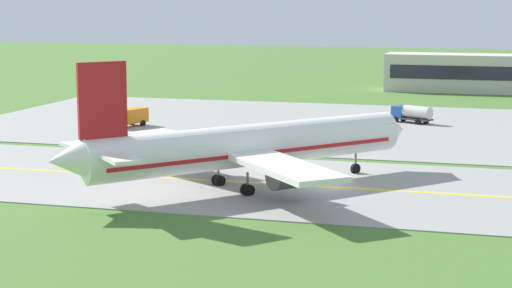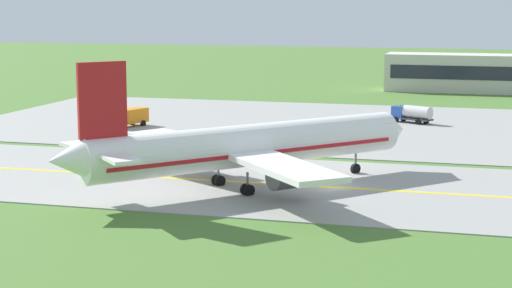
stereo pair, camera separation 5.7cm
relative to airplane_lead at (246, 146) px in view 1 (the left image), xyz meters
name	(u,v)px [view 1 (the left image)]	position (x,y,z in m)	size (l,w,h in m)	color
ground_plane	(331,188)	(7.71, 2.57, -4.13)	(500.00, 500.00, 0.00)	#47702D
taxiway_strip	(331,188)	(7.71, 2.57, -4.08)	(240.00, 28.00, 0.10)	gray
apron_pad	(462,131)	(17.71, 44.57, -4.08)	(140.00, 52.00, 0.10)	gray
taxiway_centreline	(331,187)	(7.71, 2.57, -4.03)	(220.00, 0.60, 0.01)	yellow
airplane_lead	(246,146)	(0.00, 0.00, 0.00)	(29.66, 32.63, 12.70)	white
service_truck_baggage	(129,117)	(-27.65, 35.27, -2.60)	(3.97, 6.34, 2.60)	orange
service_truck_catering	(412,113)	(10.29, 50.17, -2.60)	(6.28, 4.51, 2.65)	#264CA5
traffic_cone_near_edge	(121,151)	(-19.80, 15.19, -3.83)	(0.44, 0.44, 0.60)	orange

